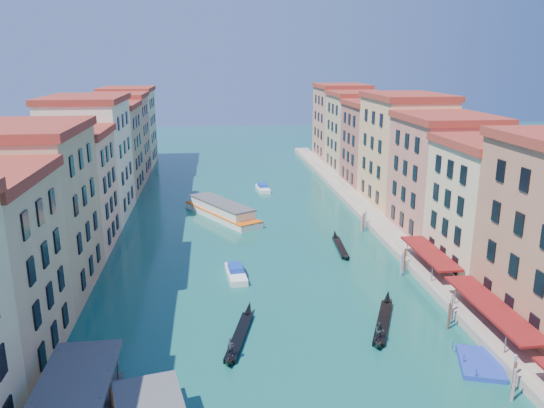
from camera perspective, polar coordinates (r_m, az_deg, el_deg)
The scene contains 12 objects.
left_bank_palazzos at distance 90.64m, azimuth -19.80°, elevation 3.47°, with size 12.80×128.40×21.00m.
right_bank_palazzos at distance 95.33m, azimuth 15.20°, elevation 4.41°, with size 12.80×128.40×21.00m.
quay at distance 94.81m, azimuth 10.32°, elevation -1.10°, with size 4.00×140.00×1.00m, color gray.
restaurant_awnings at distance 57.81m, azimuth 22.84°, elevation -10.40°, with size 3.20×44.55×3.12m.
mooring_poles_right at distance 61.80m, azimuth 17.52°, elevation -9.92°, with size 1.44×54.24×3.20m.
vaporetto_far at distance 93.32m, azimuth -5.43°, elevation -0.69°, with size 13.20×18.67×2.83m.
gondola_fore at distance 54.39m, azimuth -3.53°, elevation -13.85°, with size 4.04×12.32×2.49m.
gondola_right at distance 57.77m, azimuth 11.84°, elevation -12.24°, with size 5.97×12.11×2.55m.
gondola_far at distance 78.83m, azimuth 7.33°, elevation -4.50°, with size 1.72×11.61×1.64m.
motorboat_mid at distance 68.49m, azimuth -3.91°, elevation -7.36°, with size 2.67×6.83×1.38m.
motorboat_far at distance 112.34m, azimuth -0.99°, elevation 1.74°, with size 2.71×6.83×1.38m.
blue_dock at distance 53.71m, azimuth 21.51°, elevation -15.63°, with size 5.19×6.35×0.46m.
Camera 1 is at (-5.31, -21.88, 26.90)m, focal length 35.00 mm.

